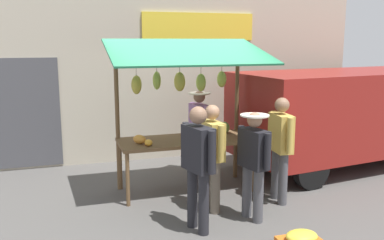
% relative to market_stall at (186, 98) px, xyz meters
% --- Properties ---
extents(ground_plane, '(40.00, 40.00, 0.00)m').
position_rel_market_stall_xyz_m(ground_plane, '(0.01, 0.04, -1.55)').
color(ground_plane, '#514F4C').
extents(street_backdrop, '(9.00, 0.30, 3.40)m').
position_rel_market_stall_xyz_m(street_backdrop, '(0.06, -2.15, 0.15)').
color(street_backdrop, '#B2A893').
rests_on(street_backdrop, ground).
extents(market_stall, '(2.50, 1.46, 2.50)m').
position_rel_market_stall_xyz_m(market_stall, '(0.00, 0.00, 0.00)').
color(market_stall, brown).
rests_on(market_stall, ground).
extents(vendor_with_sunhat, '(0.41, 0.67, 1.57)m').
position_rel_market_stall_xyz_m(vendor_with_sunhat, '(-0.47, -0.71, -0.63)').
color(vendor_with_sunhat, '#726656').
rests_on(vendor_with_sunhat, ground).
extents(shopper_with_shopping_bag, '(0.39, 0.65, 1.52)m').
position_rel_market_stall_xyz_m(shopper_with_shopping_bag, '(-0.53, 1.43, -0.67)').
color(shopper_with_shopping_bag, '#4C4C51').
rests_on(shopper_with_shopping_bag, ground).
extents(shopper_in_striped_shirt, '(0.26, 0.68, 1.57)m').
position_rel_market_stall_xyz_m(shopper_in_striped_shirt, '(-0.10, 0.95, -0.65)').
color(shopper_in_striped_shirt, '#726656').
rests_on(shopper_in_striped_shirt, ground).
extents(shopper_in_grey_tee, '(0.33, 0.69, 1.65)m').
position_rel_market_stall_xyz_m(shopper_in_grey_tee, '(0.31, 1.54, -0.59)').
color(shopper_in_grey_tee, '#232328').
rests_on(shopper_in_grey_tee, ground).
extents(shopper_with_ponytail, '(0.26, 0.69, 1.63)m').
position_rel_market_stall_xyz_m(shopper_with_ponytail, '(-1.22, 0.94, -0.61)').
color(shopper_with_ponytail, '#4C4C51').
rests_on(shopper_with_ponytail, ground).
extents(parked_van, '(4.60, 2.40, 1.88)m').
position_rel_market_stall_xyz_m(parked_van, '(-3.23, -0.39, -0.43)').
color(parked_van, maroon).
rests_on(parked_van, ground).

